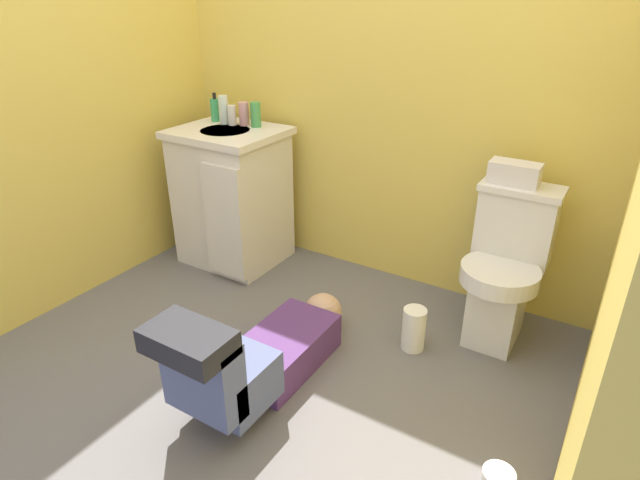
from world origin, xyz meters
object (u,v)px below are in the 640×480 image
bottle_green (256,115)px  vanity_cabinet (232,196)px  person_plumber (258,354)px  bottle_white (232,115)px  soap_dispenser (215,110)px  toilet (505,268)px  faucet (242,116)px  bottle_clear (224,110)px  bottle_pink (244,114)px  paper_towel_roll (414,329)px  tissue_box (515,173)px

bottle_green → vanity_cabinet: bearing=-127.0°
person_plumber → bottle_green: 1.45m
bottle_white → soap_dispenser: bearing=169.8°
person_plumber → bottle_white: bottle_white is taller
toilet → faucet: (-1.61, 0.10, 0.50)m
toilet → faucet: size_ratio=7.50×
toilet → soap_dispenser: bearing=177.4°
faucet → person_plumber: faucet is taller
faucet → bottle_clear: bearing=-153.4°
vanity_cabinet → faucet: bearing=91.3°
vanity_cabinet → bottle_clear: bearing=136.3°
toilet → faucet: faucet is taller
bottle_pink → paper_towel_roll: (1.28, -0.41, -0.78)m
vanity_cabinet → soap_dispenser: 0.52m
faucet → bottle_clear: bottle_clear is taller
bottle_white → person_plumber: bearing=-47.3°
paper_towel_roll → vanity_cabinet: bearing=168.1°
vanity_cabinet → bottle_clear: (-0.10, 0.10, 0.48)m
toilet → bottle_pink: (-1.58, 0.09, 0.52)m
soap_dispenser → bottle_clear: soap_dispenser is taller
bottle_white → faucet: bearing=50.4°
soap_dispenser → paper_towel_roll: (1.50, -0.40, -0.78)m
person_plumber → bottle_clear: bearing=134.6°
paper_towel_roll → person_plumber: bearing=-126.8°
person_plumber → bottle_pink: 1.49m
person_plumber → bottle_pink: bearing=129.7°
bottle_green → paper_towel_roll: 1.49m
person_plumber → tissue_box: (0.71, 1.01, 0.62)m
soap_dispenser → bottle_green: soap_dispenser is taller
faucet → bottle_pink: bottle_pink is taller
toilet → person_plumber: size_ratio=0.70×
toilet → paper_towel_roll: (-0.30, -0.32, -0.26)m
bottle_pink → tissue_box: bearing=0.2°
bottle_clear → vanity_cabinet: bearing=-43.7°
person_plumber → toilet: bearing=50.8°
paper_towel_roll → bottle_green: bearing=161.1°
tissue_box → bottle_pink: 1.54m
bottle_pink → bottle_green: size_ratio=0.95×
bottle_clear → toilet: bearing=-1.8°
toilet → vanity_cabinet: (-1.61, -0.04, 0.05)m
toilet → soap_dispenser: 1.87m
faucet → soap_dispenser: (-0.19, -0.02, 0.02)m
vanity_cabinet → tissue_box: size_ratio=3.73×
toilet → paper_towel_roll: toilet is taller
soap_dispenser → bottle_pink: soap_dispenser is taller
faucet → bottle_white: bottle_white is taller
vanity_cabinet → bottle_pink: bottle_pink is taller
faucet → tissue_box: bearing=-0.4°
faucet → person_plumber: size_ratio=0.09×
vanity_cabinet → tissue_box: tissue_box is taller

